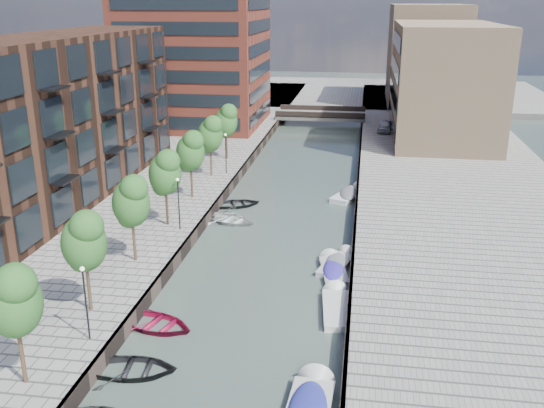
% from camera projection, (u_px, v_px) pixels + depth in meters
% --- Properties ---
extents(water, '(300.00, 300.00, 0.00)m').
position_uv_depth(water, '(296.00, 186.00, 60.85)').
color(water, '#38473F').
rests_on(water, ground).
extents(quay_right, '(20.00, 140.00, 1.00)m').
position_uv_depth(quay_right, '(461.00, 188.00, 58.38)').
color(quay_right, gray).
rests_on(quay_right, ground).
extents(quay_wall_left, '(0.25, 140.00, 1.00)m').
position_uv_depth(quay_wall_left, '(237.00, 178.00, 61.57)').
color(quay_wall_left, '#332823').
rests_on(quay_wall_left, ground).
extents(quay_wall_right, '(0.25, 140.00, 1.00)m').
position_uv_depth(quay_wall_right, '(358.00, 184.00, 59.81)').
color(quay_wall_right, '#332823').
rests_on(quay_wall_right, ground).
extents(far_closure, '(80.00, 40.00, 1.00)m').
position_uv_depth(far_closure, '(332.00, 93.00, 116.83)').
color(far_closure, gray).
rests_on(far_closure, ground).
extents(apartment_block, '(8.00, 38.00, 14.00)m').
position_uv_depth(apartment_block, '(52.00, 120.00, 51.80)').
color(apartment_block, '#321C13').
rests_on(apartment_block, quay_left).
extents(tower, '(18.00, 18.00, 30.00)m').
position_uv_depth(tower, '(194.00, 13.00, 81.55)').
color(tower, brown).
rests_on(tower, quay_left).
extents(tan_block_near, '(12.00, 25.00, 14.00)m').
position_uv_depth(tan_block_near, '(443.00, 81.00, 76.55)').
color(tan_block_near, tan).
rests_on(tan_block_near, quay_right).
extents(tan_block_far, '(12.00, 20.00, 16.00)m').
position_uv_depth(tan_block_far, '(426.00, 55.00, 100.56)').
color(tan_block_far, tan).
rests_on(tan_block_far, quay_right).
extents(bridge, '(13.00, 6.00, 1.30)m').
position_uv_depth(bridge, '(321.00, 115.00, 90.35)').
color(bridge, gray).
rests_on(bridge, ground).
extents(tree_0, '(2.50, 2.50, 5.95)m').
position_uv_depth(tree_0, '(13.00, 299.00, 26.68)').
color(tree_0, '#382619').
rests_on(tree_0, quay_left).
extents(tree_1, '(2.50, 2.50, 5.95)m').
position_uv_depth(tree_1, '(84.00, 239.00, 33.23)').
color(tree_1, '#382619').
rests_on(tree_1, quay_left).
extents(tree_2, '(2.50, 2.50, 5.95)m').
position_uv_depth(tree_2, '(131.00, 200.00, 39.78)').
color(tree_2, '#382619').
rests_on(tree_2, quay_left).
extents(tree_3, '(2.50, 2.50, 5.95)m').
position_uv_depth(tree_3, '(165.00, 171.00, 46.33)').
color(tree_3, '#382619').
rests_on(tree_3, quay_left).
extents(tree_4, '(2.50, 2.50, 5.95)m').
position_uv_depth(tree_4, '(190.00, 150.00, 52.88)').
color(tree_4, '#382619').
rests_on(tree_4, quay_left).
extents(tree_5, '(2.50, 2.50, 5.95)m').
position_uv_depth(tree_5, '(210.00, 133.00, 59.43)').
color(tree_5, '#382619').
rests_on(tree_5, quay_left).
extents(tree_6, '(2.50, 2.50, 5.95)m').
position_uv_depth(tree_6, '(226.00, 120.00, 65.98)').
color(tree_6, '#382619').
rests_on(tree_6, quay_left).
extents(lamp_0, '(0.24, 0.24, 4.12)m').
position_uv_depth(lamp_0, '(85.00, 295.00, 30.81)').
color(lamp_0, black).
rests_on(lamp_0, quay_left).
extents(lamp_1, '(0.24, 0.24, 4.12)m').
position_uv_depth(lamp_1, '(178.00, 198.00, 45.78)').
color(lamp_1, black).
rests_on(lamp_1, quay_left).
extents(lamp_2, '(0.24, 0.24, 4.12)m').
position_uv_depth(lamp_2, '(226.00, 149.00, 60.75)').
color(lamp_2, black).
rests_on(lamp_2, quay_left).
extents(sloop_0, '(4.91, 3.76, 0.95)m').
position_uv_depth(sloop_0, '(133.00, 373.00, 30.42)').
color(sloop_0, black).
rests_on(sloop_0, ground).
extents(sloop_2, '(5.35, 4.43, 0.96)m').
position_uv_depth(sloop_2, '(156.00, 327.00, 34.64)').
color(sloop_2, maroon).
rests_on(sloop_2, ground).
extents(sloop_3, '(5.44, 4.67, 0.95)m').
position_uv_depth(sloop_3, '(230.00, 222.00, 50.90)').
color(sloop_3, silver).
rests_on(sloop_3, ground).
extents(sloop_4, '(5.17, 4.52, 0.89)m').
position_uv_depth(sloop_4, '(237.00, 206.00, 54.91)').
color(sloop_4, '#242427').
rests_on(sloop_4, ground).
extents(motorboat_1, '(2.71, 4.70, 1.49)m').
position_uv_depth(motorboat_1, '(338.00, 263.00, 42.64)').
color(motorboat_1, '#BCBDBB').
rests_on(motorboat_1, ground).
extents(motorboat_2, '(2.16, 5.09, 1.65)m').
position_uv_depth(motorboat_2, '(337.00, 307.00, 36.77)').
color(motorboat_2, silver).
rests_on(motorboat_2, ground).
extents(motorboat_3, '(2.35, 4.75, 1.52)m').
position_uv_depth(motorboat_3, '(333.00, 269.00, 41.72)').
color(motorboat_3, '#AEAEAC').
rests_on(motorboat_3, ground).
extents(motorboat_4, '(3.61, 5.43, 1.72)m').
position_uv_depth(motorboat_4, '(350.00, 194.00, 57.54)').
color(motorboat_4, silver).
rests_on(motorboat_4, ground).
extents(car, '(2.32, 4.57, 1.49)m').
position_uv_depth(car, '(385.00, 126.00, 80.60)').
color(car, '#9C9FA0').
rests_on(car, quay_right).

